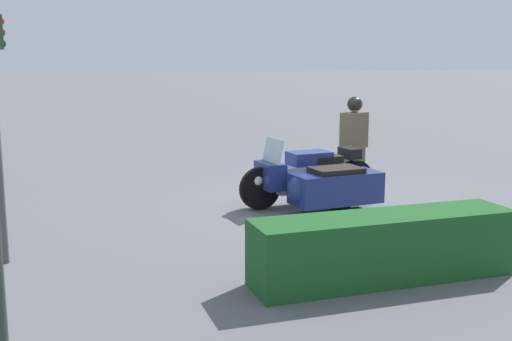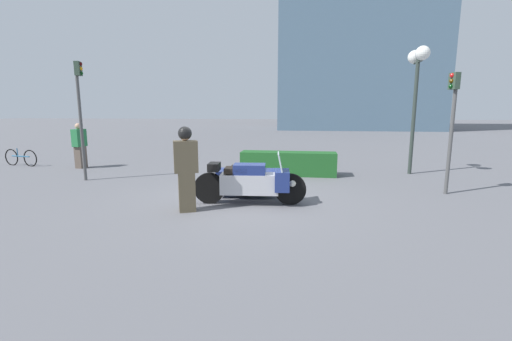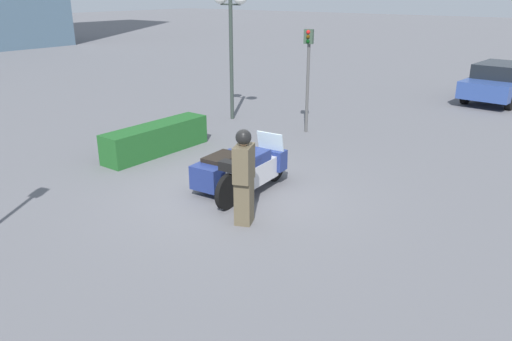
% 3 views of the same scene
% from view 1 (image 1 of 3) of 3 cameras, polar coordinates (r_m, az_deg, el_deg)
% --- Properties ---
extents(ground_plane, '(160.00, 160.00, 0.00)m').
position_cam_1_polar(ground_plane, '(10.94, 6.87, -3.26)').
color(ground_plane, slate).
extents(police_motorcycle, '(2.55, 1.37, 1.18)m').
position_cam_1_polar(police_motorcycle, '(10.68, 5.48, -0.90)').
color(police_motorcycle, black).
rests_on(police_motorcycle, ground).
extents(officer_rider, '(0.56, 0.46, 1.78)m').
position_cam_1_polar(officer_rider, '(12.10, 8.68, 2.54)').
color(officer_rider, brown).
rests_on(officer_rider, ground).
extents(hedge_bush_curbside, '(3.10, 0.71, 0.77)m').
position_cam_1_polar(hedge_bush_curbside, '(7.50, 11.29, -6.71)').
color(hedge_bush_curbside, '#1E5623').
rests_on(hedge_bush_curbside, ground).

